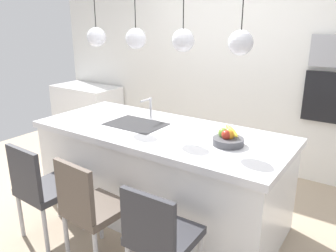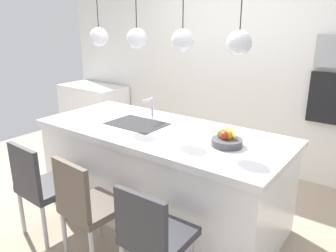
# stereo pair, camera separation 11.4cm
# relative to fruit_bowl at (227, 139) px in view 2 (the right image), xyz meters

# --- Properties ---
(floor) EXTENTS (6.60, 6.60, 0.00)m
(floor) POSITION_rel_fruit_bowl_xyz_m (-0.70, 0.01, -0.94)
(floor) COLOR tan
(floor) RESTS_ON ground
(back_wall) EXTENTS (6.00, 0.10, 2.60)m
(back_wall) POSITION_rel_fruit_bowl_xyz_m (-0.70, 1.66, 0.36)
(back_wall) COLOR silver
(back_wall) RESTS_ON ground
(kitchen_island) EXTENTS (2.41, 1.03, 0.89)m
(kitchen_island) POSITION_rel_fruit_bowl_xyz_m (-0.70, 0.01, -0.50)
(kitchen_island) COLOR white
(kitchen_island) RESTS_ON ground
(sink_basin) EXTENTS (0.56, 0.40, 0.02)m
(sink_basin) POSITION_rel_fruit_bowl_xyz_m (-0.97, 0.01, -0.06)
(sink_basin) COLOR #2D2D30
(sink_basin) RESTS_ON kitchen_island
(faucet) EXTENTS (0.02, 0.17, 0.22)m
(faucet) POSITION_rel_fruit_bowl_xyz_m (-0.97, 0.22, 0.09)
(faucet) COLOR silver
(faucet) RESTS_ON kitchen_island
(fruit_bowl) EXTENTS (0.25, 0.25, 0.16)m
(fruit_bowl) POSITION_rel_fruit_bowl_xyz_m (0.00, 0.00, 0.00)
(fruit_bowl) COLOR #4C4C51
(fruit_bowl) RESTS_ON kitchen_island
(side_counter) EXTENTS (1.10, 0.60, 0.83)m
(side_counter) POSITION_rel_fruit_bowl_xyz_m (-3.10, 1.29, -0.53)
(side_counter) COLOR white
(side_counter) RESTS_ON ground
(oven) EXTENTS (0.56, 0.08, 0.56)m
(oven) POSITION_rel_fruit_bowl_xyz_m (0.50, 1.59, 0.10)
(oven) COLOR black
(oven) RESTS_ON back_wall
(chair_near) EXTENTS (0.45, 0.47, 0.89)m
(chair_near) POSITION_rel_fruit_bowl_xyz_m (-1.30, -0.87, -0.45)
(chair_near) COLOR #333338
(chair_near) RESTS_ON ground
(chair_middle) EXTENTS (0.44, 0.44, 0.89)m
(chair_middle) POSITION_rel_fruit_bowl_xyz_m (-0.72, -0.87, -0.44)
(chair_middle) COLOR brown
(chair_middle) RESTS_ON ground
(chair_far) EXTENTS (0.43, 0.43, 0.87)m
(chair_far) POSITION_rel_fruit_bowl_xyz_m (-0.07, -0.87, -0.44)
(chair_far) COLOR #333338
(chair_far) RESTS_ON ground
(pendant_light_left) EXTENTS (0.19, 0.19, 0.79)m
(pendant_light_left) POSITION_rel_fruit_bowl_xyz_m (-1.44, 0.01, 0.76)
(pendant_light_left) COLOR silver
(pendant_light_center_left) EXTENTS (0.19, 0.19, 0.79)m
(pendant_light_center_left) POSITION_rel_fruit_bowl_xyz_m (-0.94, 0.01, 0.76)
(pendant_light_center_left) COLOR silver
(pendant_light_center_right) EXTENTS (0.19, 0.19, 0.79)m
(pendant_light_center_right) POSITION_rel_fruit_bowl_xyz_m (-0.45, 0.01, 0.76)
(pendant_light_center_right) COLOR silver
(pendant_light_right) EXTENTS (0.19, 0.19, 0.79)m
(pendant_light_right) POSITION_rel_fruit_bowl_xyz_m (0.05, 0.01, 0.76)
(pendant_light_right) COLOR silver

